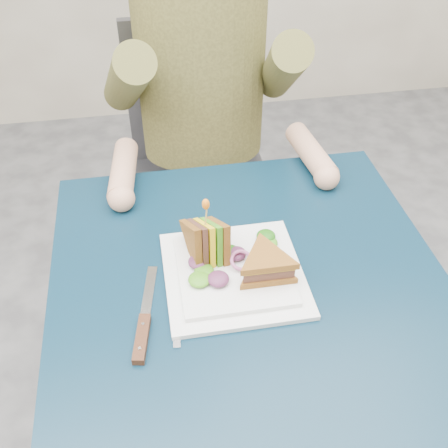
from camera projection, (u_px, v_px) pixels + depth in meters
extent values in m
cube|color=black|center=(249.00, 281.00, 1.01)|extent=(0.75, 0.75, 0.03)
cylinder|color=#595B5E|center=(107.00, 302.00, 1.44)|extent=(0.04, 0.04, 0.70)
cylinder|color=#595B5E|center=(330.00, 273.00, 1.52)|extent=(0.04, 0.04, 0.70)
cube|color=#47474C|center=(204.00, 188.00, 1.67)|extent=(0.42, 0.40, 0.04)
cube|color=#47474C|center=(194.00, 90.00, 1.64)|extent=(0.42, 0.03, 0.46)
cylinder|color=#47474C|center=(158.00, 284.00, 1.67)|extent=(0.02, 0.02, 0.43)
cylinder|color=#47474C|center=(267.00, 270.00, 1.72)|extent=(0.02, 0.02, 0.43)
cylinder|color=#47474C|center=(151.00, 216.00, 1.93)|extent=(0.02, 0.02, 0.43)
cylinder|color=#47474C|center=(247.00, 206.00, 1.97)|extent=(0.02, 0.02, 0.43)
cylinder|color=brown|center=(201.00, 65.00, 1.38)|extent=(0.34, 0.34, 0.52)
cylinder|color=brown|center=(127.00, 80.00, 1.28)|extent=(0.15, 0.39, 0.31)
cylinder|color=tan|center=(123.00, 171.00, 1.21)|extent=(0.08, 0.20, 0.06)
sphere|color=tan|center=(121.00, 198.00, 1.13)|extent=(0.06, 0.06, 0.06)
cylinder|color=brown|center=(282.00, 69.00, 1.33)|extent=(0.15, 0.39, 0.31)
cylinder|color=tan|center=(311.00, 153.00, 1.27)|extent=(0.08, 0.20, 0.06)
sphere|color=tan|center=(327.00, 177.00, 1.19)|extent=(0.06, 0.06, 0.06)
cube|color=white|center=(234.00, 274.00, 0.99)|extent=(0.26, 0.26, 0.01)
cube|color=white|center=(234.00, 271.00, 0.99)|extent=(0.21, 0.21, 0.01)
cube|color=silver|center=(177.00, 320.00, 0.91)|extent=(0.03, 0.12, 0.00)
cube|color=silver|center=(179.00, 286.00, 0.97)|extent=(0.03, 0.03, 0.00)
cube|color=silver|center=(176.00, 276.00, 0.99)|extent=(0.01, 0.03, 0.00)
cube|color=silver|center=(178.00, 276.00, 0.99)|extent=(0.01, 0.03, 0.00)
cube|color=silver|center=(181.00, 276.00, 0.99)|extent=(0.01, 0.03, 0.00)
cube|color=silver|center=(184.00, 276.00, 0.99)|extent=(0.01, 0.03, 0.00)
cube|color=silver|center=(149.00, 294.00, 0.96)|extent=(0.04, 0.14, 0.00)
cube|color=black|center=(142.00, 339.00, 0.88)|extent=(0.04, 0.10, 0.01)
cylinder|color=silver|center=(143.00, 324.00, 0.89)|extent=(0.01, 0.01, 0.00)
cylinder|color=silver|center=(140.00, 349.00, 0.86)|extent=(0.01, 0.01, 0.00)
cylinder|color=tan|center=(206.00, 216.00, 0.95)|extent=(0.01, 0.01, 0.06)
ellipsoid|color=orange|center=(206.00, 204.00, 0.93)|extent=(0.01, 0.01, 0.02)
torus|color=#9E4C7A|center=(241.00, 260.00, 0.98)|extent=(0.04, 0.04, 0.02)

